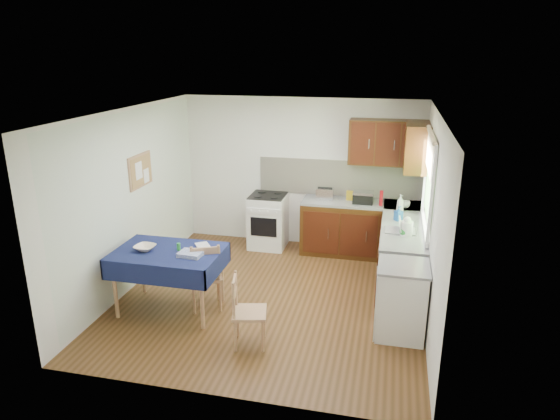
% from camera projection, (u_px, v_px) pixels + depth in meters
% --- Properties ---
extents(floor, '(4.20, 4.20, 0.00)m').
position_uv_depth(floor, '(271.00, 297.00, 6.82)').
color(floor, '#472D12').
rests_on(floor, ground).
extents(ceiling, '(4.00, 4.20, 0.02)m').
position_uv_depth(ceiling, '(270.00, 112.00, 6.05)').
color(ceiling, white).
rests_on(ceiling, wall_back).
extents(wall_back, '(4.00, 0.02, 2.50)m').
position_uv_depth(wall_back, '(301.00, 173.00, 8.39)').
color(wall_back, silver).
rests_on(wall_back, ground).
extents(wall_front, '(4.00, 0.02, 2.50)m').
position_uv_depth(wall_front, '(215.00, 280.00, 4.49)').
color(wall_front, silver).
rests_on(wall_front, ground).
extents(wall_left, '(0.02, 4.20, 2.50)m').
position_uv_depth(wall_left, '(130.00, 200.00, 6.86)').
color(wall_left, silver).
rests_on(wall_left, ground).
extents(wall_right, '(0.02, 4.20, 2.50)m').
position_uv_depth(wall_right, '(432.00, 222.00, 6.01)').
color(wall_right, silver).
rests_on(wall_right, ground).
extents(base_cabinets, '(1.90, 2.30, 0.86)m').
position_uv_depth(base_cabinets, '(378.00, 243.00, 7.57)').
color(base_cabinets, '#351E09').
rests_on(base_cabinets, ground).
extents(worktop_back, '(1.90, 0.60, 0.04)m').
position_uv_depth(worktop_back, '(361.00, 203.00, 8.00)').
color(worktop_back, slate).
rests_on(worktop_back, base_cabinets).
extents(worktop_right, '(0.60, 1.70, 0.04)m').
position_uv_depth(worktop_right, '(404.00, 230.00, 6.79)').
color(worktop_right, slate).
rests_on(worktop_right, base_cabinets).
extents(worktop_corner, '(0.60, 0.60, 0.04)m').
position_uv_depth(worktop_corner, '(403.00, 206.00, 7.86)').
color(worktop_corner, slate).
rests_on(worktop_corner, base_cabinets).
extents(splashback, '(2.70, 0.02, 0.60)m').
position_uv_depth(splashback, '(339.00, 178.00, 8.25)').
color(splashback, beige).
rests_on(splashback, wall_back).
extents(upper_cabinets, '(1.20, 0.85, 0.70)m').
position_uv_depth(upper_cabinets, '(396.00, 144.00, 7.60)').
color(upper_cabinets, '#351E09').
rests_on(upper_cabinets, wall_back).
extents(stove, '(0.60, 0.61, 0.92)m').
position_uv_depth(stove, '(268.00, 221.00, 8.46)').
color(stove, white).
rests_on(stove, ground).
extents(window, '(0.04, 1.48, 1.26)m').
position_uv_depth(window, '(429.00, 176.00, 6.54)').
color(window, '#2B5021').
rests_on(window, wall_right).
extents(fridge, '(0.58, 0.60, 0.89)m').
position_uv_depth(fridge, '(401.00, 300.00, 5.81)').
color(fridge, white).
rests_on(fridge, ground).
extents(corkboard, '(0.04, 0.62, 0.47)m').
position_uv_depth(corkboard, '(140.00, 171.00, 7.03)').
color(corkboard, '#AB7755').
rests_on(corkboard, wall_left).
extents(dining_table, '(1.35, 0.91, 0.82)m').
position_uv_depth(dining_table, '(168.00, 259.00, 6.29)').
color(dining_table, '#0F133E').
rests_on(dining_table, ground).
extents(chair_far, '(0.54, 0.54, 0.93)m').
position_uv_depth(chair_far, '(206.00, 274.00, 6.38)').
color(chair_far, '#AB7755').
rests_on(chair_far, ground).
extents(chair_near, '(0.45, 0.45, 0.85)m').
position_uv_depth(chair_near, '(246.00, 309.00, 5.60)').
color(chair_near, '#AB7755').
rests_on(chair_near, ground).
extents(toaster, '(0.28, 0.17, 0.21)m').
position_uv_depth(toaster, '(325.00, 194.00, 8.08)').
color(toaster, silver).
rests_on(toaster, worktop_back).
extents(sandwich_press, '(0.32, 0.27, 0.18)m').
position_uv_depth(sandwich_press, '(363.00, 197.00, 7.92)').
color(sandwich_press, black).
rests_on(sandwich_press, worktop_back).
extents(sauce_bottle, '(0.05, 0.05, 0.24)m').
position_uv_depth(sauce_bottle, '(381.00, 198.00, 7.76)').
color(sauce_bottle, '#AF0E17').
rests_on(sauce_bottle, worktop_back).
extents(yellow_packet, '(0.12, 0.08, 0.15)m').
position_uv_depth(yellow_packet, '(350.00, 196.00, 8.07)').
color(yellow_packet, gold).
rests_on(yellow_packet, worktop_back).
extents(dish_rack, '(0.40, 0.30, 0.19)m').
position_uv_depth(dish_rack, '(400.00, 230.00, 6.68)').
color(dish_rack, gray).
rests_on(dish_rack, worktop_right).
extents(kettle, '(0.16, 0.16, 0.26)m').
position_uv_depth(kettle, '(407.00, 227.00, 6.51)').
color(kettle, white).
rests_on(kettle, worktop_right).
extents(cup, '(0.17, 0.17, 0.10)m').
position_uv_depth(cup, '(406.00, 204.00, 7.68)').
color(cup, white).
rests_on(cup, worktop_back).
extents(soap_bottle_a, '(0.15, 0.15, 0.27)m').
position_uv_depth(soap_bottle_a, '(400.00, 204.00, 7.43)').
color(soap_bottle_a, white).
rests_on(soap_bottle_a, worktop_right).
extents(soap_bottle_b, '(0.13, 0.13, 0.21)m').
position_uv_depth(soap_bottle_b, '(399.00, 213.00, 7.09)').
color(soap_bottle_b, '#1B51A2').
rests_on(soap_bottle_b, worktop_right).
extents(soap_bottle_c, '(0.17, 0.17, 0.17)m').
position_uv_depth(soap_bottle_c, '(405.00, 230.00, 6.51)').
color(soap_bottle_c, '#268B30').
rests_on(soap_bottle_c, worktop_right).
extents(plate_bowl, '(0.28, 0.28, 0.06)m').
position_uv_depth(plate_bowl, '(145.00, 248.00, 6.28)').
color(plate_bowl, '#FAE7CC').
rests_on(plate_bowl, dining_table).
extents(book, '(0.26, 0.28, 0.02)m').
position_uv_depth(book, '(197.00, 247.00, 6.38)').
color(book, white).
rests_on(book, dining_table).
extents(spice_jar, '(0.05, 0.05, 0.09)m').
position_uv_depth(spice_jar, '(179.00, 247.00, 6.27)').
color(spice_jar, green).
rests_on(spice_jar, dining_table).
extents(tea_towel, '(0.30, 0.24, 0.05)m').
position_uv_depth(tea_towel, '(191.00, 254.00, 6.11)').
color(tea_towel, '#293F96').
rests_on(tea_towel, dining_table).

